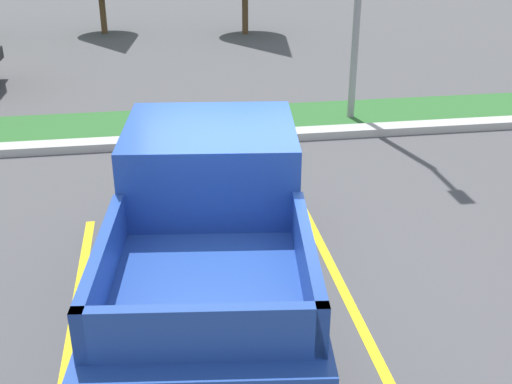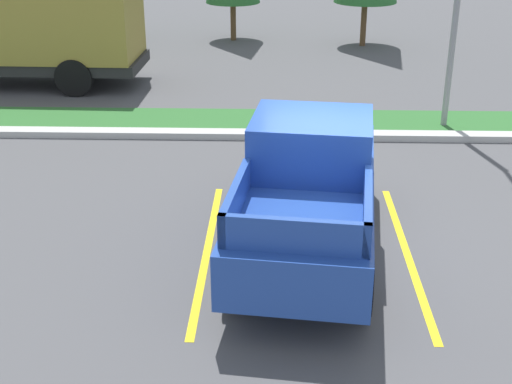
{
  "view_description": "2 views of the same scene",
  "coord_description": "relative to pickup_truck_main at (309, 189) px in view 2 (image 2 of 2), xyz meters",
  "views": [
    {
      "loc": [
        -1.03,
        -6.34,
        4.31
      ],
      "look_at": [
        0.13,
        1.15,
        0.74
      ],
      "focal_mm": 45.18,
      "sensor_mm": 36.0,
      "label": 1
    },
    {
      "loc": [
        -1.06,
        -9.99,
        5.26
      ],
      "look_at": [
        -1.36,
        -0.3,
        1.0
      ],
      "focal_mm": 49.51,
      "sensor_mm": 36.0,
      "label": 2
    }
  ],
  "objects": [
    {
      "name": "curb_strip",
      "position": [
        0.57,
        5.27,
        -0.97
      ],
      "size": [
        56.0,
        0.4,
        0.15
      ],
      "primitive_type": "cube",
      "color": "#B2B2AD",
      "rests_on": "ground"
    },
    {
      "name": "cargo_truck_distant",
      "position": [
        -7.53,
        9.67,
        0.81
      ],
      "size": [
        6.86,
        2.65,
        3.4
      ],
      "color": "black",
      "rests_on": "ground"
    },
    {
      "name": "parking_line_near",
      "position": [
        -1.56,
        -0.05,
        -1.04
      ],
      "size": [
        0.12,
        4.8,
        0.01
      ],
      "primitive_type": "cube",
      "color": "yellow",
      "rests_on": "ground"
    },
    {
      "name": "parking_line_far",
      "position": [
        1.54,
        -0.05,
        -1.04
      ],
      "size": [
        0.12,
        4.8,
        0.01
      ],
      "primitive_type": "cube",
      "color": "yellow",
      "rests_on": "ground"
    },
    {
      "name": "grass_median",
      "position": [
        0.57,
        6.37,
        -1.01
      ],
      "size": [
        56.0,
        1.8,
        0.06
      ],
      "primitive_type": "cube",
      "color": "#2D662D",
      "rests_on": "ground"
    },
    {
      "name": "pickup_truck_main",
      "position": [
        0.0,
        0.0,
        0.0
      ],
      "size": [
        2.5,
        5.41,
        2.1
      ],
      "color": "black",
      "rests_on": "ground"
    },
    {
      "name": "ground_plane",
      "position": [
        0.57,
        0.27,
        -1.04
      ],
      "size": [
        120.0,
        120.0,
        0.0
      ],
      "primitive_type": "plane",
      "color": "#4C4C4F"
    }
  ]
}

